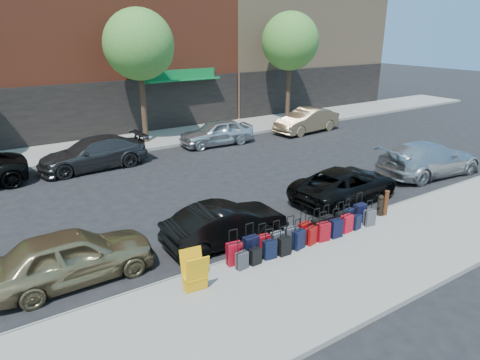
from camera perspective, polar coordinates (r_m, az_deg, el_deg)
ground at (r=17.13m, az=-2.20°, el=-2.24°), size 120.00×120.00×0.00m
sidewalk_near at (r=12.54m, az=13.66°, el=-11.19°), size 60.00×4.00×0.15m
sidewalk_far at (r=25.79m, az=-13.83°, el=4.94°), size 60.00×4.00×0.15m
curb_near at (r=13.79m, az=7.56°, el=-7.77°), size 60.00×0.08×0.15m
curb_far at (r=23.95m, az=-12.16°, el=3.96°), size 60.00×0.08×0.15m
tree_center at (r=24.77m, az=-13.00°, el=16.96°), size 3.80×3.80×7.27m
tree_right at (r=30.14m, az=6.90°, el=17.71°), size 3.80×3.80×7.27m
suitcase_front_0 at (r=12.03m, az=-0.76°, el=-9.78°), size 0.46×0.29×1.04m
suitcase_front_1 at (r=12.33m, az=1.45°, el=-8.95°), size 0.45×0.25×1.07m
suitcase_front_2 at (r=12.56m, az=3.09°, el=-8.59°), size 0.41×0.26×0.95m
suitcase_front_3 at (r=12.80m, az=4.97°, el=-8.10°), size 0.40×0.23×0.94m
suitcase_front_4 at (r=13.10m, az=6.83°, el=-7.47°), size 0.42×0.27×0.95m
suitcase_front_5 at (r=13.43m, az=8.55°, el=-6.81°), size 0.42×0.26×0.96m
suitcase_front_6 at (r=13.75m, az=10.26°, el=-6.30°), size 0.39×0.22×0.94m
suitcase_front_7 at (r=14.01m, az=11.49°, el=-5.85°), size 0.41×0.23×0.96m
suitcase_front_8 at (r=14.40m, az=13.36°, el=-5.27°), size 0.39×0.22×0.94m
suitcase_front_9 at (r=14.68m, az=14.23°, el=-4.86°), size 0.42×0.27×0.94m
suitcase_front_10 at (r=15.02m, az=15.66°, el=-4.28°), size 0.44×0.25×1.05m
suitcase_back_0 at (r=11.86m, az=0.26°, el=-10.66°), size 0.35×0.23×0.80m
suitcase_back_1 at (r=12.08m, az=2.05°, el=-10.12°), size 0.33×0.20×0.78m
suitcase_back_2 at (r=12.36m, az=3.98°, el=-9.21°), size 0.41×0.28×0.90m
suitcase_back_3 at (r=12.57m, az=5.92°, el=-8.76°), size 0.38×0.23×0.89m
suitcase_back_4 at (r=12.95m, az=7.81°, el=-7.86°), size 0.43×0.31×0.94m
suitcase_back_5 at (r=13.28m, az=9.48°, el=-7.32°), size 0.40×0.28×0.88m
suitcase_back_6 at (r=13.52m, az=11.03°, el=-6.79°), size 0.43×0.29×0.95m
suitcase_back_7 at (r=13.83m, az=12.68°, el=-6.31°), size 0.42×0.26×0.95m
suitcase_back_8 at (r=14.24m, az=14.04°, el=-5.66°), size 0.40×0.24×0.94m
suitcase_back_9 at (r=14.53m, az=15.27°, el=-5.44°), size 0.35×0.24×0.78m
suitcase_back_10 at (r=14.90m, az=16.88°, el=-4.84°), size 0.39×0.26×0.88m
fire_hydrant at (r=15.84m, az=18.21°, el=-3.25°), size 0.38×0.33×0.73m
bollard at (r=15.81m, az=18.90°, el=-2.87°), size 0.17×0.17×0.90m
display_rack at (r=10.94m, az=-6.06°, el=-12.07°), size 0.65×0.70×1.03m
car_near_0 at (r=12.24m, az=-21.49°, el=-9.43°), size 4.26×1.74×1.45m
car_near_1 at (r=13.31m, az=-1.95°, el=-5.88°), size 3.96×1.39×1.30m
car_near_2 at (r=17.05m, az=13.89°, el=-0.58°), size 4.89×2.60×1.31m
car_near_3 at (r=21.26m, az=23.95°, el=2.61°), size 5.43×2.62×1.53m
car_far_1 at (r=21.53m, az=-19.01°, el=3.37°), size 5.16×2.28×1.47m
car_far_2 at (r=24.60m, az=-3.14°, el=6.37°), size 4.37×1.96×1.46m
car_far_3 at (r=27.97m, az=8.88°, el=7.85°), size 4.75×2.07×1.52m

